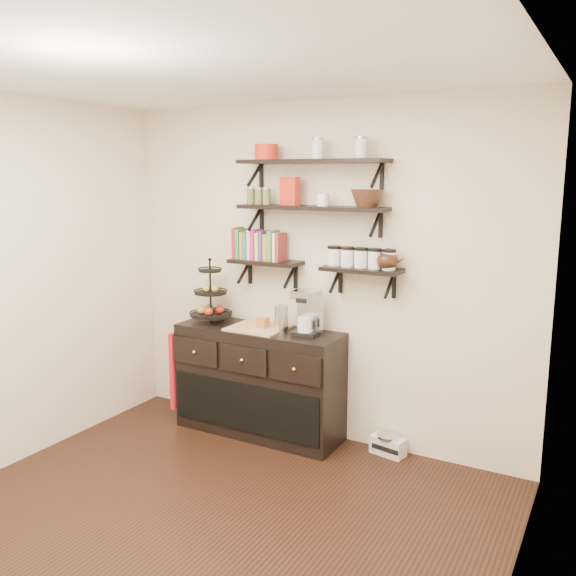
{
  "coord_description": "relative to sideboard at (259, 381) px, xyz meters",
  "views": [
    {
      "loc": [
        2.13,
        -2.58,
        2.13
      ],
      "look_at": [
        0.05,
        1.15,
        1.34
      ],
      "focal_mm": 38.0,
      "sensor_mm": 36.0,
      "label": 1
    }
  ],
  "objects": [
    {
      "name": "walnut_bowl",
      "position": [
        0.88,
        0.1,
        1.51
      ],
      "size": [
        0.24,
        0.24,
        0.13
      ],
      "primitive_type": null,
      "color": "black",
      "rests_on": "shelf_mid"
    },
    {
      "name": "ramekins",
      "position": [
        0.52,
        0.1,
        1.5
      ],
      "size": [
        0.09,
        0.09,
        0.1
      ],
      "primitive_type": "cylinder",
      "color": "white",
      "rests_on": "shelf_mid"
    },
    {
      "name": "cookbooks",
      "position": [
        -0.05,
        0.12,
        1.11
      ],
      "size": [
        0.43,
        0.15,
        0.26
      ],
      "color": "#A4152C",
      "rests_on": "shelf_low_left"
    },
    {
      "name": "thermal_carafe",
      "position": [
        0.23,
        -0.02,
        0.56
      ],
      "size": [
        0.11,
        0.11,
        0.22
      ],
      "primitive_type": "cylinder",
      "color": "silver",
      "rests_on": "sideboard"
    },
    {
      "name": "floor",
      "position": [
        0.42,
        -1.51,
        -0.45
      ],
      "size": [
        3.5,
        3.5,
        0.0
      ],
      "primitive_type": "plane",
      "color": "black",
      "rests_on": "ground"
    },
    {
      "name": "right_wall",
      "position": [
        2.17,
        -1.51,
        0.9
      ],
      "size": [
        0.02,
        3.5,
        2.7
      ],
      "primitive_type": "cube",
      "color": "beige",
      "rests_on": "ground"
    },
    {
      "name": "shelf_top",
      "position": [
        0.42,
        0.1,
        1.78
      ],
      "size": [
        1.2,
        0.27,
        0.23
      ],
      "color": "black",
      "rests_on": "back_wall"
    },
    {
      "name": "candle",
      "position": [
        0.04,
        0.0,
        0.5
      ],
      "size": [
        0.08,
        0.08,
        0.08
      ],
      "primitive_type": "cube",
      "color": "#9D5D24",
      "rests_on": "sideboard"
    },
    {
      "name": "coffee_maker",
      "position": [
        0.44,
        0.02,
        0.62
      ],
      "size": [
        0.2,
        0.2,
        0.36
      ],
      "rotation": [
        0.0,
        0.0,
        0.05
      ],
      "color": "black",
      "rests_on": "sideboard"
    },
    {
      "name": "back_wall",
      "position": [
        0.42,
        0.24,
        0.9
      ],
      "size": [
        3.5,
        0.02,
        2.7
      ],
      "primitive_type": "cube",
      "color": "beige",
      "rests_on": "ground"
    },
    {
      "name": "teapot",
      "position": [
        1.04,
        0.12,
        1.08
      ],
      "size": [
        0.22,
        0.17,
        0.16
      ],
      "primitive_type": null,
      "rotation": [
        0.0,
        0.0,
        -0.05
      ],
      "color": "#331A0F",
      "rests_on": "shelf_low_right"
    },
    {
      "name": "shelf_mid",
      "position": [
        0.42,
        0.1,
        1.43
      ],
      "size": [
        1.2,
        0.27,
        0.23
      ],
      "color": "black",
      "rests_on": "back_wall"
    },
    {
      "name": "ceiling",
      "position": [
        0.42,
        -1.51,
        2.25
      ],
      "size": [
        3.5,
        3.5,
        0.02
      ],
      "primitive_type": "cube",
      "color": "white",
      "rests_on": "back_wall"
    },
    {
      "name": "red_pot",
      "position": [
        0.02,
        0.1,
        1.86
      ],
      "size": [
        0.18,
        0.18,
        0.12
      ],
      "primitive_type": "cylinder",
      "color": "red",
      "rests_on": "shelf_top"
    },
    {
      "name": "shelf_low_left",
      "position": [
        0.0,
        0.12,
        0.98
      ],
      "size": [
        0.6,
        0.25,
        0.23
      ],
      "color": "black",
      "rests_on": "back_wall"
    },
    {
      "name": "shelf_low_right",
      "position": [
        0.84,
        0.12,
        0.98
      ],
      "size": [
        0.6,
        0.25,
        0.23
      ],
      "color": "black",
      "rests_on": "back_wall"
    },
    {
      "name": "glass_canisters",
      "position": [
        0.83,
        0.12,
        1.06
      ],
      "size": [
        0.54,
        0.1,
        0.13
      ],
      "color": "silver",
      "rests_on": "shelf_low_right"
    },
    {
      "name": "radio",
      "position": [
        1.09,
        0.13,
        -0.37
      ],
      "size": [
        0.28,
        0.21,
        0.16
      ],
      "rotation": [
        0.0,
        0.0,
        -0.18
      ],
      "color": "silver",
      "rests_on": "floor"
    },
    {
      "name": "apron",
      "position": [
        -0.73,
        -0.1,
        0.03
      ],
      "size": [
        0.04,
        0.29,
        0.67
      ],
      "primitive_type": "cube",
      "color": "#9E1311",
      "rests_on": "sideboard"
    },
    {
      "name": "recipe_box",
      "position": [
        0.23,
        0.1,
        1.56
      ],
      "size": [
        0.17,
        0.1,
        0.22
      ],
      "primitive_type": "cube",
      "rotation": [
        0.0,
        0.0,
        -0.23
      ],
      "color": "red",
      "rests_on": "shelf_mid"
    },
    {
      "name": "sideboard",
      "position": [
        0.0,
        0.0,
        0.0
      ],
      "size": [
        1.4,
        0.5,
        0.92
      ],
      "color": "black",
      "rests_on": "floor"
    },
    {
      "name": "fruit_stand",
      "position": [
        -0.47,
        0.0,
        0.63
      ],
      "size": [
        0.36,
        0.36,
        0.52
      ],
      "rotation": [
        0.0,
        0.0,
        0.32
      ],
      "color": "black",
      "rests_on": "sideboard"
    }
  ]
}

